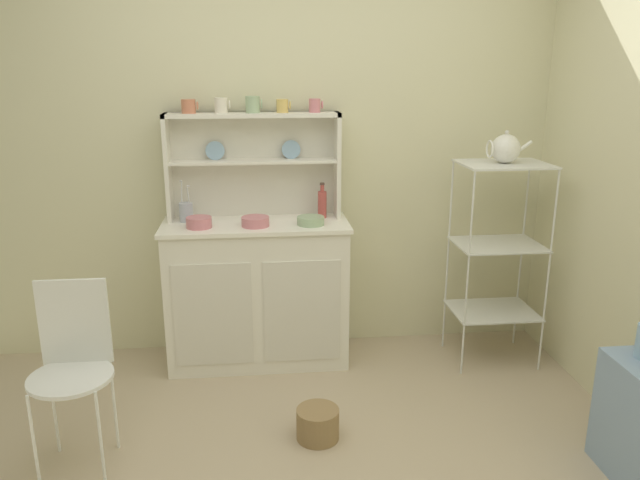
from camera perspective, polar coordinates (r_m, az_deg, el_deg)
wall_back at (r=3.74m, az=-3.00°, el=8.36°), size 3.84×0.05×2.50m
hutch_cabinet at (r=3.68m, az=-5.85°, el=-4.77°), size 1.08×0.45×0.87m
hutch_shelf_unit at (r=3.65m, az=-6.22°, el=7.79°), size 1.01×0.18×0.62m
bakers_rack at (r=3.73m, az=16.28°, el=0.04°), size 0.49×0.39×1.21m
wire_chair at (r=2.92m, az=-22.07°, el=-10.11°), size 0.36×0.36×0.85m
floor_basket at (r=3.08m, az=-0.21°, el=-16.76°), size 0.21×0.21×0.15m
cup_terracotta_0 at (r=3.59m, az=-12.14°, el=12.10°), size 0.09×0.08×0.08m
cup_cream_1 at (r=3.58m, az=-9.19°, el=12.29°), size 0.09×0.07×0.09m
cup_sage_2 at (r=3.58m, az=-6.27°, el=12.46°), size 0.09×0.08×0.09m
cup_gold_3 at (r=3.58m, az=-3.50°, el=12.38°), size 0.08×0.07×0.08m
cup_rose_4 at (r=3.59m, az=-0.47°, el=12.44°), size 0.08×0.07×0.08m
bowl_mixing_large at (r=3.49m, az=-11.22°, el=1.62°), size 0.14×0.14×0.06m
bowl_floral_medium at (r=3.48m, az=-6.05°, el=1.73°), size 0.16×0.16×0.05m
bowl_cream_small at (r=3.49m, az=-0.87°, el=1.82°), size 0.16×0.16×0.05m
jam_bottle at (r=3.64m, az=0.21°, el=3.43°), size 0.05×0.05×0.21m
utensil_jar at (r=3.64m, az=-12.37°, el=2.59°), size 0.08×0.08×0.24m
porcelain_teapot at (r=3.63m, az=16.91°, el=8.15°), size 0.25×0.16×0.18m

